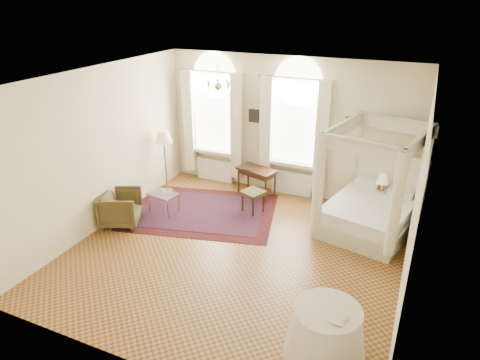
# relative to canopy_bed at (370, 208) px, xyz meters

# --- Properties ---
(ground) EXTENTS (6.00, 6.00, 0.00)m
(ground) POSITION_rel_canopy_bed_xyz_m (-2.18, -1.89, -0.51)
(ground) COLOR olive
(ground) RESTS_ON ground
(room_walls) EXTENTS (6.00, 6.00, 6.00)m
(room_walls) POSITION_rel_canopy_bed_xyz_m (-2.18, -1.89, 1.47)
(room_walls) COLOR beige
(room_walls) RESTS_ON ground
(window_left) EXTENTS (1.62, 0.27, 3.29)m
(window_left) POSITION_rel_canopy_bed_xyz_m (-4.08, 0.98, 0.98)
(window_left) COLOR white
(window_left) RESTS_ON room_walls
(window_right) EXTENTS (1.62, 0.27, 3.29)m
(window_right) POSITION_rel_canopy_bed_xyz_m (-1.98, 0.98, 0.98)
(window_right) COLOR white
(window_right) RESTS_ON room_walls
(chandelier) EXTENTS (0.51, 0.45, 0.50)m
(chandelier) POSITION_rel_canopy_bed_xyz_m (-3.08, -0.69, 2.40)
(chandelier) COLOR #B9833D
(chandelier) RESTS_ON room_walls
(wall_pictures) EXTENTS (2.54, 0.03, 0.39)m
(wall_pictures) POSITION_rel_canopy_bed_xyz_m (-2.10, 1.08, 1.39)
(wall_pictures) COLOR black
(wall_pictures) RESTS_ON room_walls
(canopy_bed) EXTENTS (2.07, 2.36, 2.22)m
(canopy_bed) POSITION_rel_canopy_bed_xyz_m (0.00, 0.00, 0.00)
(canopy_bed) COLOR #B4BC98
(canopy_bed) RESTS_ON ground
(nightstand) EXTENTS (0.49, 0.47, 0.59)m
(nightstand) POSITION_rel_canopy_bed_xyz_m (0.21, 0.81, -0.21)
(nightstand) COLOR #361F0E
(nightstand) RESTS_ON ground
(nightstand_lamp) EXTENTS (0.26, 0.26, 0.39)m
(nightstand_lamp) POSITION_rel_canopy_bed_xyz_m (0.12, 0.77, 0.34)
(nightstand_lamp) COLOR #B9833D
(nightstand_lamp) RESTS_ON nightstand
(writing_desk) EXTENTS (1.04, 0.73, 0.70)m
(writing_desk) POSITION_rel_canopy_bed_xyz_m (-2.74, 0.59, 0.10)
(writing_desk) COLOR #361F0E
(writing_desk) RESTS_ON ground
(laptop) EXTENTS (0.35, 0.26, 0.02)m
(laptop) POSITION_rel_canopy_bed_xyz_m (-2.93, 0.49, 0.21)
(laptop) COLOR black
(laptop) RESTS_ON writing_desk
(stool) EXTENTS (0.58, 0.58, 0.51)m
(stool) POSITION_rel_canopy_bed_xyz_m (-2.50, -0.23, -0.08)
(stool) COLOR #3F371B
(stool) RESTS_ON ground
(armchair) EXTENTS (1.07, 1.05, 0.74)m
(armchair) POSITION_rel_canopy_bed_xyz_m (-4.88, -1.87, -0.14)
(armchair) COLOR #41381C
(armchair) RESTS_ON ground
(coffee_table) EXTENTS (0.71, 0.55, 0.44)m
(coffee_table) POSITION_rel_canopy_bed_xyz_m (-4.36, -1.02, -0.11)
(coffee_table) COLOR silver
(coffee_table) RESTS_ON ground
(floor_lamp) EXTENTS (0.41, 0.41, 1.58)m
(floor_lamp) POSITION_rel_canopy_bed_xyz_m (-4.88, -0.08, 0.85)
(floor_lamp) COLOR #B9833D
(floor_lamp) RESTS_ON ground
(oriental_rug) EXTENTS (3.75, 3.07, 0.01)m
(oriental_rug) POSITION_rel_canopy_bed_xyz_m (-3.57, -0.71, -0.50)
(oriental_rug) COLOR #451011
(oriental_rug) RESTS_ON ground
(side_table) EXTENTS (1.12, 1.12, 0.76)m
(side_table) POSITION_rel_canopy_bed_xyz_m (-0.02, -3.70, -0.13)
(side_table) COLOR silver
(side_table) RESTS_ON ground
(book) EXTENTS (0.20, 0.26, 0.02)m
(book) POSITION_rel_canopy_bed_xyz_m (0.04, -3.83, 0.27)
(book) COLOR black
(book) RESTS_ON side_table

